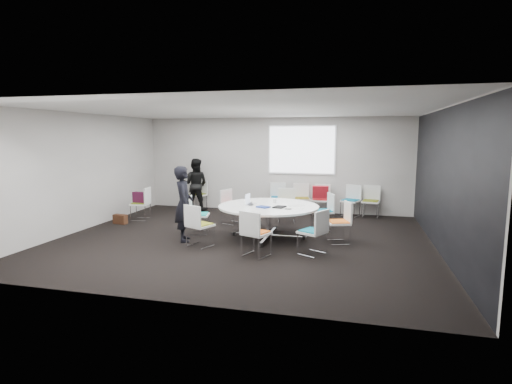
% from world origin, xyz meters
% --- Properties ---
extents(room_shell, '(8.08, 7.08, 2.88)m').
position_xyz_m(room_shell, '(0.09, 0.00, 1.40)').
color(room_shell, black).
rests_on(room_shell, ground).
extents(conference_table, '(2.22, 2.22, 0.73)m').
position_xyz_m(conference_table, '(0.52, 0.25, 0.54)').
color(conference_table, silver).
rests_on(conference_table, ground).
extents(projection_screen, '(1.90, 0.03, 1.35)m').
position_xyz_m(projection_screen, '(0.80, 3.46, 1.85)').
color(projection_screen, white).
rests_on(projection_screen, room_shell).
extents(chair_ring_a, '(0.58, 0.58, 0.88)m').
position_xyz_m(chair_ring_a, '(2.06, 0.18, 0.28)').
color(chair_ring_a, silver).
rests_on(chair_ring_a, ground).
extents(chair_ring_b, '(0.60, 0.60, 0.88)m').
position_xyz_m(chair_ring_b, '(1.64, 1.35, 0.28)').
color(chair_ring_b, silver).
rests_on(chair_ring_b, ground).
extents(chair_ring_c, '(0.55, 0.54, 0.88)m').
position_xyz_m(chair_ring_c, '(0.64, 1.96, 0.28)').
color(chair_ring_c, silver).
rests_on(chair_ring_c, ground).
extents(chair_ring_d, '(0.58, 0.59, 0.88)m').
position_xyz_m(chair_ring_d, '(-0.70, 1.43, 0.28)').
color(chair_ring_d, silver).
rests_on(chair_ring_d, ground).
extents(chair_ring_e, '(0.54, 0.55, 0.88)m').
position_xyz_m(chair_ring_e, '(-1.13, 0.20, 0.28)').
color(chair_ring_e, silver).
rests_on(chair_ring_e, ground).
extents(chair_ring_f, '(0.60, 0.60, 0.88)m').
position_xyz_m(chair_ring_f, '(-0.69, -0.80, 0.28)').
color(chair_ring_f, silver).
rests_on(chair_ring_f, ground).
extents(chair_ring_g, '(0.59, 0.58, 0.88)m').
position_xyz_m(chair_ring_g, '(0.59, -1.17, 0.28)').
color(chair_ring_g, silver).
rests_on(chair_ring_g, ground).
extents(chair_ring_h, '(0.61, 0.62, 0.88)m').
position_xyz_m(chair_ring_h, '(1.62, -0.80, 0.28)').
color(chair_ring_h, silver).
rests_on(chair_ring_h, ground).
extents(chair_back_a, '(0.53, 0.52, 0.88)m').
position_xyz_m(chair_back_a, '(0.17, 3.15, 0.28)').
color(chair_back_a, silver).
rests_on(chair_back_a, ground).
extents(chair_back_b, '(0.56, 0.55, 0.88)m').
position_xyz_m(chair_back_b, '(0.87, 3.17, 0.28)').
color(chair_back_b, silver).
rests_on(chair_back_b, ground).
extents(chair_back_c, '(0.52, 0.50, 0.88)m').
position_xyz_m(chair_back_c, '(1.43, 3.12, 0.28)').
color(chair_back_c, silver).
rests_on(chair_back_c, ground).
extents(chair_back_d, '(0.60, 0.59, 0.88)m').
position_xyz_m(chair_back_d, '(2.25, 3.16, 0.28)').
color(chair_back_d, silver).
rests_on(chair_back_d, ground).
extents(chair_back_e, '(0.52, 0.51, 0.88)m').
position_xyz_m(chair_back_e, '(2.80, 3.17, 0.28)').
color(chair_back_e, silver).
rests_on(chair_back_e, ground).
extents(chair_spare_left, '(0.52, 0.53, 0.88)m').
position_xyz_m(chair_spare_left, '(-3.22, 1.26, 0.28)').
color(chair_spare_left, silver).
rests_on(chair_spare_left, ground).
extents(chair_person_back, '(0.54, 0.53, 0.88)m').
position_xyz_m(chair_person_back, '(-2.36, 3.17, 0.28)').
color(chair_person_back, silver).
rests_on(chair_person_back, ground).
extents(person_main, '(0.60, 0.70, 1.62)m').
position_xyz_m(person_main, '(-1.18, -0.45, 0.81)').
color(person_main, black).
rests_on(person_main, ground).
extents(person_back, '(0.79, 0.62, 1.58)m').
position_xyz_m(person_back, '(-2.36, 3.00, 0.79)').
color(person_back, black).
rests_on(person_back, ground).
extents(laptop, '(0.32, 0.38, 0.03)m').
position_xyz_m(laptop, '(0.13, 0.30, 0.74)').
color(laptop, '#333338').
rests_on(laptop, conference_table).
extents(laptop_lid, '(0.03, 0.30, 0.22)m').
position_xyz_m(laptop_lid, '(0.05, 0.24, 0.86)').
color(laptop_lid, silver).
rests_on(laptop_lid, conference_table).
extents(notebook_black, '(0.28, 0.34, 0.02)m').
position_xyz_m(notebook_black, '(0.80, 0.08, 0.74)').
color(notebook_black, black).
rests_on(notebook_black, conference_table).
extents(tablet_folio, '(0.32, 0.29, 0.03)m').
position_xyz_m(tablet_folio, '(0.47, -0.02, 0.74)').
color(tablet_folio, navy).
rests_on(tablet_folio, conference_table).
extents(papers_right, '(0.37, 0.34, 0.00)m').
position_xyz_m(papers_right, '(1.12, 0.39, 0.73)').
color(papers_right, silver).
rests_on(papers_right, conference_table).
extents(papers_front, '(0.33, 0.26, 0.00)m').
position_xyz_m(papers_front, '(1.17, 0.07, 0.73)').
color(papers_front, white).
rests_on(papers_front, conference_table).
extents(cup, '(0.08, 0.08, 0.09)m').
position_xyz_m(cup, '(0.58, 0.64, 0.78)').
color(cup, white).
rests_on(cup, conference_table).
extents(phone, '(0.14, 0.08, 0.01)m').
position_xyz_m(phone, '(1.02, -0.08, 0.73)').
color(phone, black).
rests_on(phone, conference_table).
extents(maroon_bag, '(0.42, 0.19, 0.28)m').
position_xyz_m(maroon_bag, '(-3.24, 1.26, 0.62)').
color(maroon_bag, '#48132E').
rests_on(maroon_bag, chair_spare_left).
extents(brown_bag, '(0.38, 0.21, 0.24)m').
position_xyz_m(brown_bag, '(-3.50, 0.70, 0.12)').
color(brown_bag, '#3D2113').
rests_on(brown_bag, ground).
extents(red_jacket, '(0.46, 0.23, 0.36)m').
position_xyz_m(red_jacket, '(1.43, 2.89, 0.70)').
color(red_jacket, maroon).
rests_on(red_jacket, chair_back_c).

